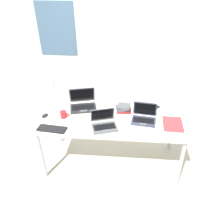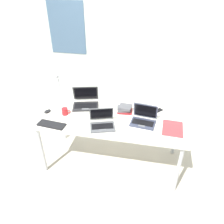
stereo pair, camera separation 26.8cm
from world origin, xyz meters
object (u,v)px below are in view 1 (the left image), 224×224
(external_keyboard, at_px, (52,129))
(paper_folder_center, at_px, (173,124))
(cell_phone, at_px, (155,108))
(laptop_far_corner, at_px, (104,123))
(laptop_front_right, at_px, (83,104))
(computer_mouse, at_px, (45,115))
(desk_lamp, at_px, (53,91))
(book_stack, at_px, (123,108))
(coffee_mug, at_px, (64,114))
(laptop_center, at_px, (144,117))

(external_keyboard, bearing_deg, paper_folder_center, 14.92)
(cell_phone, bearing_deg, laptop_far_corner, -101.18)
(laptop_front_right, distance_m, external_keyboard, 0.58)
(paper_folder_center, bearing_deg, computer_mouse, 178.64)
(external_keyboard, bearing_deg, cell_phone, 31.18)
(laptop_front_right, xyz_separation_m, paper_folder_center, (1.13, -0.30, -0.04))
(desk_lamp, bearing_deg, book_stack, -6.73)
(external_keyboard, relative_size, coffee_mug, 2.92)
(desk_lamp, height_order, paper_folder_center, desk_lamp)
(desk_lamp, xyz_separation_m, laptop_front_right, (0.40, -0.06, -0.15))
(laptop_center, bearing_deg, laptop_far_corner, -160.45)
(laptop_front_right, xyz_separation_m, cell_phone, (0.96, 0.05, -0.04))
(laptop_center, distance_m, paper_folder_center, 0.35)
(desk_lamp, bearing_deg, external_keyboard, -76.71)
(laptop_center, bearing_deg, cell_phone, 61.13)
(desk_lamp, distance_m, paper_folder_center, 1.58)
(desk_lamp, relative_size, external_keyboard, 1.21)
(laptop_front_right, bearing_deg, computer_mouse, -148.25)
(laptop_center, height_order, laptop_far_corner, laptop_center)
(paper_folder_center, bearing_deg, coffee_mug, 178.39)
(laptop_front_right, bearing_deg, laptop_center, -17.28)
(laptop_far_corner, bearing_deg, desk_lamp, 146.89)
(desk_lamp, xyz_separation_m, external_keyboard, (0.14, -0.58, -0.19))
(book_stack, distance_m, coffee_mug, 0.75)
(coffee_mug, bearing_deg, cell_phone, 15.41)
(laptop_center, height_order, cell_phone, laptop_center)
(laptop_front_right, distance_m, laptop_far_corner, 0.53)
(desk_lamp, relative_size, laptop_front_right, 1.00)
(desk_lamp, bearing_deg, computer_mouse, -96.08)
(laptop_center, height_order, computer_mouse, laptop_center)
(desk_lamp, distance_m, external_keyboard, 0.62)
(laptop_front_right, relative_size, computer_mouse, 4.15)
(cell_phone, height_order, book_stack, book_stack)
(external_keyboard, relative_size, computer_mouse, 3.44)
(laptop_center, xyz_separation_m, coffee_mug, (-0.98, -0.02, 0.00))
(computer_mouse, bearing_deg, laptop_front_right, 56.67)
(laptop_far_corner, xyz_separation_m, book_stack, (0.21, 0.36, -0.00))
(external_keyboard, bearing_deg, laptop_center, 20.65)
(desk_lamp, height_order, cell_phone, desk_lamp)
(desk_lamp, xyz_separation_m, computer_mouse, (-0.03, -0.33, -0.18))
(desk_lamp, height_order, laptop_far_corner, desk_lamp)
(laptop_center, distance_m, external_keyboard, 1.09)
(external_keyboard, bearing_deg, laptop_far_corner, 16.51)
(laptop_far_corner, distance_m, external_keyboard, 0.60)
(laptop_front_right, xyz_separation_m, coffee_mug, (-0.19, -0.27, -0.00))
(computer_mouse, xyz_separation_m, book_stack, (0.97, 0.22, 0.02))
(external_keyboard, height_order, coffee_mug, coffee_mug)
(laptop_front_right, distance_m, coffee_mug, 0.33)
(desk_lamp, xyz_separation_m, paper_folder_center, (1.53, -0.36, -0.19))
(laptop_center, bearing_deg, coffee_mug, -178.86)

